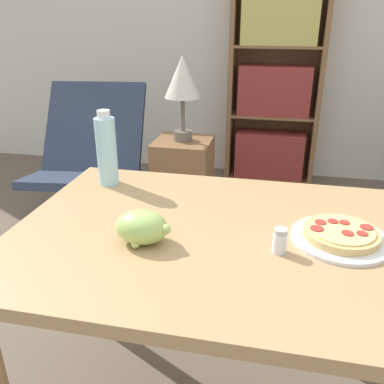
# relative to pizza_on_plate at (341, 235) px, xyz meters

# --- Properties ---
(wall_back) EXTENTS (8.00, 0.05, 2.60)m
(wall_back) POSITION_rel_pizza_on_plate_xyz_m (-0.37, 2.52, 0.53)
(wall_back) COLOR silver
(wall_back) RESTS_ON ground_plane
(dining_table) EXTENTS (1.11, 0.80, 0.75)m
(dining_table) POSITION_rel_pizza_on_plate_xyz_m (-0.32, -0.02, -0.13)
(dining_table) COLOR tan
(dining_table) RESTS_ON ground_plane
(pizza_on_plate) EXTENTS (0.25, 0.25, 0.04)m
(pizza_on_plate) POSITION_rel_pizza_on_plate_xyz_m (0.00, 0.00, 0.00)
(pizza_on_plate) COLOR white
(pizza_on_plate) RESTS_ON dining_table
(grape_bunch) EXTENTS (0.15, 0.11, 0.09)m
(grape_bunch) POSITION_rel_pizza_on_plate_xyz_m (-0.50, -0.11, 0.03)
(grape_bunch) COLOR #A8CC66
(grape_bunch) RESTS_ON dining_table
(drink_bottle) EXTENTS (0.07, 0.07, 0.26)m
(drink_bottle) POSITION_rel_pizza_on_plate_xyz_m (-0.74, 0.24, 0.11)
(drink_bottle) COLOR #A3DBEA
(drink_bottle) RESTS_ON dining_table
(salt_shaker) EXTENTS (0.04, 0.04, 0.06)m
(salt_shaker) POSITION_rel_pizza_on_plate_xyz_m (-0.15, -0.09, 0.02)
(salt_shaker) COLOR white
(salt_shaker) RESTS_ON dining_table
(lounge_chair_near) EXTENTS (0.72, 0.84, 0.88)m
(lounge_chair_near) POSITION_rel_pizza_on_plate_xyz_m (-1.34, 1.29, -0.48)
(lounge_chair_near) COLOR slate
(lounge_chair_near) RESTS_ON ground_plane
(bookshelf) EXTENTS (0.71, 0.29, 1.62)m
(bookshelf) POSITION_rel_pizza_on_plate_xyz_m (-0.23, 2.35, 0.00)
(bookshelf) COLOR brown
(bookshelf) RESTS_ON ground_plane
(side_table) EXTENTS (0.34, 0.34, 0.59)m
(side_table) POSITION_rel_pizza_on_plate_xyz_m (-0.73, 1.34, -0.47)
(side_table) COLOR brown
(side_table) RESTS_ON ground_plane
(table_lamp) EXTENTS (0.21, 0.21, 0.49)m
(table_lamp) POSITION_rel_pizza_on_plate_xyz_m (-0.73, 1.34, 0.18)
(table_lamp) COLOR #665B51
(table_lamp) RESTS_ON side_table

